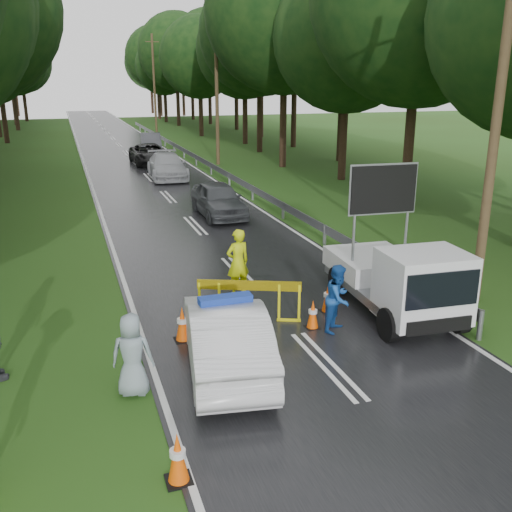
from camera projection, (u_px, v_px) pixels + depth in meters
name	position (u px, v px, depth m)	size (l,w,h in m)	color
ground	(326.00, 365.00, 11.48)	(160.00, 160.00, 0.00)	#294614
road	(136.00, 164.00, 38.64)	(7.00, 140.00, 0.02)	black
guardrail	(191.00, 154.00, 39.30)	(0.12, 60.06, 0.70)	gray
utility_pole_near	(499.00, 99.00, 13.37)	(1.40, 0.24, 10.00)	#4B3823
utility_pole_mid	(217.00, 86.00, 36.90)	(1.40, 0.24, 10.00)	#4B3823
utility_pole_far	(154.00, 83.00, 60.44)	(1.40, 0.24, 10.00)	#4B3823
police_sedan	(226.00, 336.00, 11.18)	(2.09, 4.38, 1.52)	silver
work_truck	(399.00, 279.00, 13.63)	(2.22, 4.51, 3.50)	gray
barrier	(249.00, 291.00, 13.36)	(2.28, 1.00, 1.02)	yellow
officer	(238.00, 262.00, 15.00)	(0.66, 0.43, 1.80)	#D3E80C
civilian	(338.00, 298.00, 12.86)	(0.76, 0.59, 1.57)	#184DA1
bystander_right	(132.00, 355.00, 10.22)	(0.76, 0.50, 1.57)	#84969F
queue_car_first	(218.00, 199.00, 23.74)	(1.69, 4.19, 1.43)	#393C40
queue_car_second	(167.00, 166.00, 32.84)	(2.00, 4.93, 1.43)	#9D9FA5
queue_car_third	(149.00, 154.00, 38.24)	(2.25, 4.87, 1.35)	black
queue_car_fourth	(151.00, 142.00, 44.92)	(1.52, 4.36, 1.44)	#3C3E43
cone_near_left	(178.00, 458.00, 8.06)	(0.38, 0.38, 0.80)	black
cone_center	(313.00, 315.00, 13.09)	(0.33, 0.33, 0.70)	black
cone_far	(328.00, 298.00, 14.00)	(0.36, 0.36, 0.75)	black
cone_left_mid	(182.00, 324.00, 12.45)	(0.38, 0.38, 0.80)	black
cone_right	(378.00, 285.00, 15.00)	(0.32, 0.32, 0.69)	black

